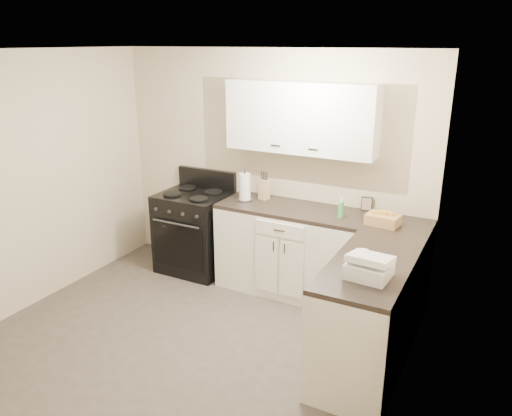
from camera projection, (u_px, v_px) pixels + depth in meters
The scene contains 20 objects.
floor at pixel (176, 351), 4.33m from camera, with size 3.60×3.60×0.00m, color #473F38.
ceiling at pixel (158, 50), 3.54m from camera, with size 3.60×3.60×0.00m, color white.
wall_back at pixel (269, 167), 5.45m from camera, with size 3.60×3.60×0.00m, color beige.
wall_right at pixel (398, 260), 3.14m from camera, with size 3.60×3.60×0.00m, color beige.
wall_left at pixel (15, 187), 4.73m from camera, with size 3.60×3.60×0.00m, color beige.
base_cabinets_back at pixel (292, 252), 5.26m from camera, with size 1.55×0.60×0.90m, color white.
base_cabinets_right at pixel (377, 302), 4.25m from camera, with size 0.60×1.90×0.90m, color white.
countertop_back at pixel (293, 210), 5.11m from camera, with size 1.55×0.60×0.04m, color black.
countertop_right at pixel (381, 252), 4.10m from camera, with size 0.60×1.90×0.04m, color black.
upper_cabinets at pixel (301, 118), 4.95m from camera, with size 1.55×0.30×0.70m, color white.
stove at pixel (195, 232), 5.77m from camera, with size 0.76×0.65×0.92m, color black.
knife_block at pixel (264, 189), 5.35m from camera, with size 0.10×0.09×0.22m, color #D6AC84.
paper_towel at pixel (245, 187), 5.30m from camera, with size 0.12×0.12×0.29m, color white.
soap_bottle at pixel (341, 210), 4.79m from camera, with size 0.05×0.05×0.16m, color #46B659.
picture_frame at pixel (367, 204), 5.00m from camera, with size 0.11×0.02×0.14m, color black.
wicker_basket at pixel (383, 220), 4.62m from camera, with size 0.29×0.20×0.10m, color tan.
countertop_grill at pixel (369, 270), 3.60m from camera, with size 0.30×0.28×0.11m, color white.
glass_jar at pixel (362, 260), 3.71m from camera, with size 0.09×0.09×0.15m, color silver.
oven_mitt_near at pixel (317, 319), 3.87m from camera, with size 0.02×0.14×0.25m, color black.
oven_mitt_far at pixel (330, 299), 4.14m from camera, with size 0.02×0.14×0.25m, color black.
Camera 1 is at (2.33, -2.96, 2.57)m, focal length 35.00 mm.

